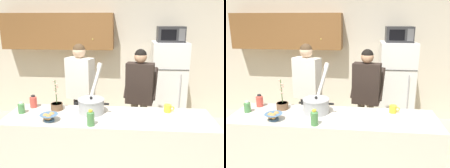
% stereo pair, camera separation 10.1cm
% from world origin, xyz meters
% --- Properties ---
extents(back_wall_unit, '(6.00, 0.48, 2.60)m').
position_xyz_m(back_wall_unit, '(-0.26, 2.25, 1.41)').
color(back_wall_unit, beige).
rests_on(back_wall_unit, ground).
extents(kitchen_island, '(2.47, 0.68, 0.92)m').
position_xyz_m(kitchen_island, '(0.00, 0.00, 0.46)').
color(kitchen_island, silver).
rests_on(kitchen_island, ground).
extents(refrigerator, '(0.64, 0.68, 1.64)m').
position_xyz_m(refrigerator, '(0.97, 1.85, 0.82)').
color(refrigerator, white).
rests_on(refrigerator, ground).
extents(microwave, '(0.48, 0.37, 0.28)m').
position_xyz_m(microwave, '(0.97, 1.83, 1.78)').
color(microwave, '#2D2D30').
rests_on(microwave, refrigerator).
extents(person_near_pot, '(0.61, 0.54, 1.69)m').
position_xyz_m(person_near_pot, '(-0.53, 0.94, 1.06)').
color(person_near_pot, black).
rests_on(person_near_pot, ground).
extents(person_by_sink, '(0.55, 0.48, 1.62)m').
position_xyz_m(person_by_sink, '(0.40, 0.88, 1.01)').
color(person_by_sink, '#726656').
rests_on(person_by_sink, ground).
extents(cooking_pot, '(0.44, 0.33, 0.21)m').
position_xyz_m(cooking_pot, '(-0.22, 0.09, 1.01)').
color(cooking_pot, '#ADAFB5').
rests_on(cooking_pot, kitchen_island).
extents(coffee_mug, '(0.13, 0.09, 0.10)m').
position_xyz_m(coffee_mug, '(0.73, 0.20, 0.97)').
color(coffee_mug, yellow).
rests_on(coffee_mug, kitchen_island).
extents(bread_bowl, '(0.21, 0.21, 0.10)m').
position_xyz_m(bread_bowl, '(-0.66, -0.19, 0.97)').
color(bread_bowl, '#4C7299').
rests_on(bread_bowl, kitchen_island).
extents(bottle_near_edge, '(0.08, 0.08, 0.14)m').
position_xyz_m(bottle_near_edge, '(-1.08, 0.02, 0.99)').
color(bottle_near_edge, '#4C8C4C').
rests_on(bottle_near_edge, kitchen_island).
extents(bottle_mid_counter, '(0.08, 0.08, 0.18)m').
position_xyz_m(bottle_mid_counter, '(-0.17, -0.26, 1.01)').
color(bottle_mid_counter, '#4C8C4C').
rests_on(bottle_mid_counter, kitchen_island).
extents(bottle_far_corner, '(0.09, 0.09, 0.17)m').
position_xyz_m(bottle_far_corner, '(-1.01, 0.22, 1.00)').
color(bottle_far_corner, '#D84C3F').
rests_on(bottle_far_corner, kitchen_island).
extents(potted_orchid, '(0.15, 0.15, 0.40)m').
position_xyz_m(potted_orchid, '(-0.68, 0.16, 0.98)').
color(potted_orchid, brown).
rests_on(potted_orchid, kitchen_island).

